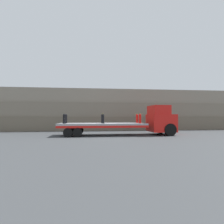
{
  "coord_description": "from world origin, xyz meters",
  "views": [
    {
      "loc": [
        -0.99,
        -16.57,
        1.83
      ],
      "look_at": [
        0.9,
        0.0,
        2.22
      ],
      "focal_mm": 28.0,
      "sensor_mm": 36.0,
      "label": 1
    }
  ],
  "objects": [
    {
      "name": "ground_plane",
      "position": [
        0.0,
        0.0,
        0.0
      ],
      "size": [
        120.0,
        120.0,
        0.0
      ],
      "primitive_type": "plane",
      "color": "#3F4244"
    },
    {
      "name": "truck_cab",
      "position": [
        5.8,
        0.0,
        1.43
      ],
      "size": [
        2.29,
        2.71,
        2.86
      ],
      "color": "red",
      "rests_on": "ground_plane"
    },
    {
      "name": "cargo_strap_middle",
      "position": [
        3.49,
        0.0,
        2.05
      ],
      "size": [
        0.05,
        2.72,
        0.01
      ],
      "color": "yellow",
      "rests_on": "fire_hydrant_red_near_2"
    },
    {
      "name": "fire_hydrant_red_far_2",
      "position": [
        3.49,
        0.55,
        1.59
      ],
      "size": [
        0.29,
        0.5,
        0.89
      ],
      "color": "red",
      "rests_on": "flatbed_trailer"
    },
    {
      "name": "flatbed_trailer",
      "position": [
        -0.46,
        0.0,
        0.94
      ],
      "size": [
        8.17,
        2.62,
        1.15
      ],
      "color": "gray",
      "rests_on": "ground_plane"
    },
    {
      "name": "fire_hydrant_black_far_1",
      "position": [
        0.0,
        0.55,
        1.59
      ],
      "size": [
        0.29,
        0.5,
        0.89
      ],
      "color": "black",
      "rests_on": "flatbed_trailer"
    },
    {
      "name": "fire_hydrant_red_near_2",
      "position": [
        3.49,
        -0.55,
        1.59
      ],
      "size": [
        0.29,
        0.5,
        0.89
      ],
      "color": "red",
      "rests_on": "flatbed_trailer"
    },
    {
      "name": "cargo_strap_rear",
      "position": [
        0.0,
        0.0,
        2.05
      ],
      "size": [
        0.05,
        2.72,
        0.01
      ],
      "color": "yellow",
      "rests_on": "fire_hydrant_black_near_1"
    },
    {
      "name": "rock_cliff",
      "position": [
        0.0,
        6.54,
        2.64
      ],
      "size": [
        60.0,
        3.3,
        5.29
      ],
      "color": "#665B4C",
      "rests_on": "ground_plane"
    },
    {
      "name": "fire_hydrant_black_near_1",
      "position": [
        0.0,
        -0.55,
        1.59
      ],
      "size": [
        0.29,
        0.5,
        0.89
      ],
      "color": "black",
      "rests_on": "flatbed_trailer"
    },
    {
      "name": "fire_hydrant_black_near_0",
      "position": [
        -3.49,
        -0.55,
        1.59
      ],
      "size": [
        0.29,
        0.5,
        0.89
      ],
      "color": "black",
      "rests_on": "flatbed_trailer"
    },
    {
      "name": "fire_hydrant_black_far_0",
      "position": [
        -3.49,
        0.55,
        1.59
      ],
      "size": [
        0.29,
        0.5,
        0.89
      ],
      "color": "black",
      "rests_on": "flatbed_trailer"
    }
  ]
}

